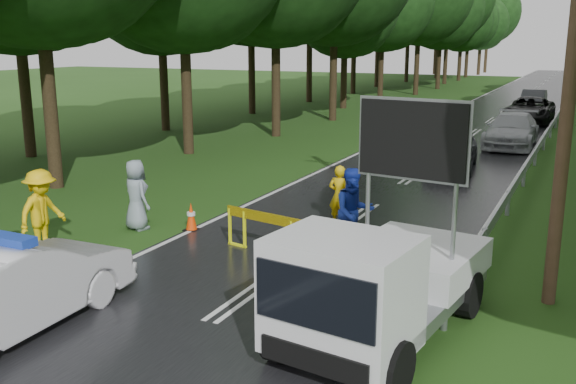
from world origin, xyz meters
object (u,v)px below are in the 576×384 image
Objects in this scene: police_sedan at (10,288)px; queue_car_first at (452,149)px; queue_car_second at (512,130)px; queue_car_fourth at (533,100)px; work_truck at (377,282)px; queue_car_third at (529,110)px; barrier at (267,223)px; officer at (339,196)px; civilian at (354,212)px.

queue_car_first is (3.67, 17.30, -0.03)m from police_sedan.
queue_car_fourth is (-0.58, 16.43, -0.04)m from queue_car_second.
queue_car_second reaches higher than queue_car_fourth.
queue_car_second is (-0.52, 21.31, -0.27)m from work_truck.
queue_car_third is (1.26, 15.59, 0.01)m from queue_car_first.
barrier is at bearing -94.41° from queue_car_fourth.
queue_car_third is at bearing -86.78° from queue_car_fourth.
barrier is 1.43× the size of officer.
barrier is 34.71m from queue_car_fourth.
officer is at bearing 123.75° from work_truck.
queue_car_third is at bearing 90.53° from queue_car_second.
work_truck is at bearing -88.65° from queue_car_fourth.
barrier is 2.90m from officer.
civilian reaches higher than queue_car_first.
civilian is 26.75m from queue_car_third.
officer is at bearing -94.31° from queue_car_third.
barrier is 0.43× the size of queue_car_third.
queue_car_first is 22.68m from queue_car_fourth.
civilian is at bearing 36.15° from barrier.
barrier is at bearing -112.58° from police_sedan.
queue_car_second reaches higher than queue_car_first.
officer is 15.56m from queue_car_second.
work_truck is 30.67m from queue_car_third.
work_truck reaches higher than police_sedan.
work_truck is (5.60, 2.23, 0.26)m from police_sedan.
queue_car_second is 1.20× the size of queue_car_fourth.
work_truck reaches higher than queue_car_first.
queue_car_first is (1.65, 11.96, 0.00)m from barrier.
queue_car_third is 1.26× the size of queue_car_fourth.
police_sedan is at bearing -97.60° from queue_car_third.
police_sedan is 24.08m from queue_car_second.
queue_car_second reaches higher than barrier.
barrier is 0.53× the size of queue_car_first.
work_truck is 0.92× the size of queue_car_third.
civilian is 11.14m from queue_car_first.
work_truck is at bearing -160.13° from police_sedan.
work_truck is 37.76m from queue_car_fourth.
queue_car_fourth is (1.83, 31.80, -0.10)m from officer.
queue_car_first is at bearing 93.16° from barrier.
queue_car_first is at bearing -93.69° from queue_car_third.
officer is (0.64, 2.82, 0.07)m from barrier.
work_truck is at bearing -107.45° from civilian.
police_sedan is at bearing -96.74° from queue_car_fourth.
queue_car_first is at bearing -103.83° from police_sedan.
queue_car_first is 0.84× the size of queue_car_second.
officer is at bearing -93.62° from queue_car_fourth.
queue_car_third is at bearing -94.19° from officer.
officer is at bearing -109.91° from police_sedan.
queue_car_third is (-0.14, 9.36, -0.00)m from queue_car_second.
police_sedan is 33.26m from queue_car_third.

